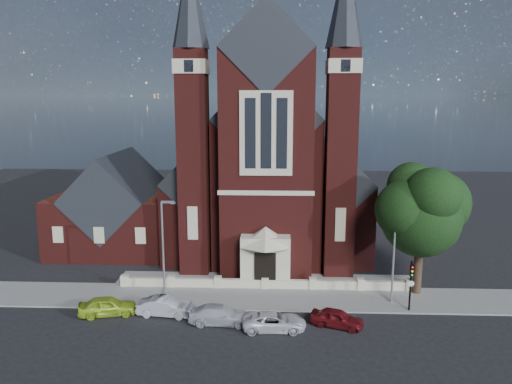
{
  "coord_description": "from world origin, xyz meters",
  "views": [
    {
      "loc": [
        0.9,
        -33.32,
        16.05
      ],
      "look_at": [
        -1.0,
        12.0,
        7.3
      ],
      "focal_mm": 35.0,
      "sensor_mm": 36.0,
      "label": 1
    }
  ],
  "objects_px": {
    "traffic_signal": "(411,279)",
    "car_silver_b": "(220,315)",
    "parish_hall": "(118,210)",
    "car_lime_van": "(107,306)",
    "street_tree": "(424,213)",
    "street_lamp_right": "(395,247)",
    "street_lamp_left": "(164,244)",
    "car_silver_a": "(166,307)",
    "car_white_suv": "(274,322)",
    "church": "(269,166)",
    "car_dark_red": "(337,318)"
  },
  "relations": [
    {
      "from": "parish_hall",
      "to": "car_lime_van",
      "type": "bearing_deg",
      "value": -75.51
    },
    {
      "from": "street_tree",
      "to": "street_lamp_left",
      "type": "xyz_separation_m",
      "value": [
        -20.51,
        -1.71,
        -2.36
      ]
    },
    {
      "from": "car_white_suv",
      "to": "parish_hall",
      "type": "bearing_deg",
      "value": 39.15
    },
    {
      "from": "street_lamp_right",
      "to": "car_lime_van",
      "type": "relative_size",
      "value": 1.92
    },
    {
      "from": "parish_hall",
      "to": "street_lamp_left",
      "type": "xyz_separation_m",
      "value": [
        8.09,
        -14.0,
        0.59
      ]
    },
    {
      "from": "church",
      "to": "car_dark_red",
      "type": "bearing_deg",
      "value": -77.27
    },
    {
      "from": "street_tree",
      "to": "street_lamp_right",
      "type": "bearing_deg",
      "value": -145.74
    },
    {
      "from": "street_tree",
      "to": "car_white_suv",
      "type": "height_order",
      "value": "street_tree"
    },
    {
      "from": "street_tree",
      "to": "traffic_signal",
      "type": "relative_size",
      "value": 2.67
    },
    {
      "from": "street_tree",
      "to": "car_silver_b",
      "type": "xyz_separation_m",
      "value": [
        -15.65,
        -5.83,
        -6.29
      ]
    },
    {
      "from": "street_tree",
      "to": "car_white_suv",
      "type": "xyz_separation_m",
      "value": [
        -11.79,
        -6.66,
        -6.34
      ]
    },
    {
      "from": "car_lime_van",
      "to": "car_silver_b",
      "type": "height_order",
      "value": "car_lime_van"
    },
    {
      "from": "car_lime_van",
      "to": "church",
      "type": "bearing_deg",
      "value": -41.14
    },
    {
      "from": "parish_hall",
      "to": "street_lamp_right",
      "type": "bearing_deg",
      "value": -28.22
    },
    {
      "from": "church",
      "to": "street_lamp_right",
      "type": "height_order",
      "value": "church"
    },
    {
      "from": "street_lamp_left",
      "to": "traffic_signal",
      "type": "bearing_deg",
      "value": -4.76
    },
    {
      "from": "church",
      "to": "parish_hall",
      "type": "distance_m",
      "value": 17.26
    },
    {
      "from": "street_tree",
      "to": "car_silver_a",
      "type": "relative_size",
      "value": 2.56
    },
    {
      "from": "street_lamp_left",
      "to": "car_lime_van",
      "type": "height_order",
      "value": "street_lamp_left"
    },
    {
      "from": "parish_hall",
      "to": "car_silver_a",
      "type": "bearing_deg",
      "value": -62.74
    },
    {
      "from": "church",
      "to": "street_lamp_left",
      "type": "distance_m",
      "value": 20.84
    },
    {
      "from": "car_dark_red",
      "to": "church",
      "type": "bearing_deg",
      "value": 32.58
    },
    {
      "from": "church",
      "to": "street_tree",
      "type": "bearing_deg",
      "value": -53.83
    },
    {
      "from": "church",
      "to": "car_lime_van",
      "type": "bearing_deg",
      "value": -117.74
    },
    {
      "from": "street_lamp_right",
      "to": "car_dark_red",
      "type": "height_order",
      "value": "street_lamp_right"
    },
    {
      "from": "traffic_signal",
      "to": "car_silver_b",
      "type": "relative_size",
      "value": 0.87
    },
    {
      "from": "street_lamp_right",
      "to": "car_dark_red",
      "type": "relative_size",
      "value": 2.17
    },
    {
      "from": "street_tree",
      "to": "car_dark_red",
      "type": "bearing_deg",
      "value": -140.97
    },
    {
      "from": "street_tree",
      "to": "car_lime_van",
      "type": "bearing_deg",
      "value": -168.78
    },
    {
      "from": "church",
      "to": "car_silver_a",
      "type": "xyz_separation_m",
      "value": [
        -7.26,
        -21.9,
        -7.5
      ]
    },
    {
      "from": "car_silver_a",
      "to": "car_silver_b",
      "type": "distance_m",
      "value": 4.36
    },
    {
      "from": "street_lamp_right",
      "to": "car_white_suv",
      "type": "bearing_deg",
      "value": -151.92
    },
    {
      "from": "car_silver_a",
      "to": "street_lamp_right",
      "type": "bearing_deg",
      "value": -75.04
    },
    {
      "from": "car_silver_b",
      "to": "car_white_suv",
      "type": "distance_m",
      "value": 3.95
    },
    {
      "from": "street_tree",
      "to": "car_silver_a",
      "type": "distance_m",
      "value": 21.34
    },
    {
      "from": "traffic_signal",
      "to": "car_silver_b",
      "type": "height_order",
      "value": "traffic_signal"
    },
    {
      "from": "church",
      "to": "car_dark_red",
      "type": "xyz_separation_m",
      "value": [
        5.24,
        -23.2,
        -7.55
      ]
    },
    {
      "from": "street_tree",
      "to": "traffic_signal",
      "type": "xyz_separation_m",
      "value": [
        -1.6,
        -3.28,
        -4.38
      ]
    },
    {
      "from": "street_lamp_right",
      "to": "traffic_signal",
      "type": "distance_m",
      "value": 2.71
    },
    {
      "from": "street_lamp_right",
      "to": "traffic_signal",
      "type": "height_order",
      "value": "street_lamp_right"
    },
    {
      "from": "traffic_signal",
      "to": "street_lamp_left",
      "type": "bearing_deg",
      "value": 175.24
    },
    {
      "from": "street_lamp_left",
      "to": "car_lime_van",
      "type": "xyz_separation_m",
      "value": [
        -3.67,
        -3.09,
        -3.88
      ]
    },
    {
      "from": "traffic_signal",
      "to": "car_silver_b",
      "type": "distance_m",
      "value": 14.41
    },
    {
      "from": "street_lamp_left",
      "to": "car_dark_red",
      "type": "relative_size",
      "value": 2.17
    },
    {
      "from": "street_tree",
      "to": "car_dark_red",
      "type": "xyz_separation_m",
      "value": [
        -7.36,
        -5.96,
        -6.32
      ]
    },
    {
      "from": "street_lamp_left",
      "to": "car_silver_a",
      "type": "xyz_separation_m",
      "value": [
        0.65,
        -2.96,
        -3.91
      ]
    },
    {
      "from": "car_silver_b",
      "to": "traffic_signal",
      "type": "bearing_deg",
      "value": -78.34
    },
    {
      "from": "car_dark_red",
      "to": "street_tree",
      "type": "bearing_deg",
      "value": -31.12
    },
    {
      "from": "car_dark_red",
      "to": "car_silver_b",
      "type": "bearing_deg",
      "value": 108.93
    },
    {
      "from": "car_lime_van",
      "to": "car_white_suv",
      "type": "xyz_separation_m",
      "value": [
        12.39,
        -1.87,
        -0.1
      ]
    }
  ]
}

